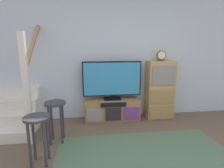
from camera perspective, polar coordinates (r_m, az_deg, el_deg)
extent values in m
cube|color=silver|center=(4.02, 3.88, 8.65)|extent=(6.40, 0.12, 2.70)
cube|color=#4C664C|center=(2.73, 11.59, -23.73)|extent=(2.60, 1.80, 0.01)
cube|color=#997047|center=(3.96, 0.06, -8.06)|extent=(1.17, 0.36, 0.45)
cube|color=gray|center=(3.77, -5.54, -9.80)|extent=(0.33, 0.02, 0.27)
cube|color=#232328|center=(3.79, 0.43, -9.57)|extent=(0.33, 0.02, 0.27)
cube|color=#70387F|center=(3.86, 6.25, -9.24)|extent=(0.33, 0.02, 0.27)
cube|color=black|center=(3.72, 0.44, -6.59)|extent=(0.53, 0.02, 0.09)
cube|color=black|center=(3.90, 0.02, -4.66)|extent=(0.36, 0.22, 0.02)
cylinder|color=black|center=(3.89, 0.02, -4.07)|extent=(0.05, 0.05, 0.06)
cube|color=black|center=(3.80, 0.03, 1.67)|extent=(1.24, 0.05, 0.73)
cube|color=#338CCC|center=(3.77, 0.08, 1.59)|extent=(1.19, 0.01, 0.68)
cube|color=tan|center=(4.11, 14.80, -1.76)|extent=(0.58, 0.34, 1.27)
cube|color=#9C7949|center=(4.09, 15.39, -8.63)|extent=(0.53, 0.02, 0.29)
sphere|color=olive|center=(4.07, 15.48, -8.72)|extent=(0.03, 0.03, 0.03)
cube|color=#9C7949|center=(3.98, 15.67, -3.93)|extent=(0.53, 0.02, 0.29)
sphere|color=olive|center=(3.96, 15.77, -4.00)|extent=(0.03, 0.03, 0.03)
cube|color=gray|center=(3.88, 16.06, 2.62)|extent=(0.49, 0.02, 0.40)
cube|color=#4C3823|center=(3.98, 15.15, 7.23)|extent=(0.12, 0.08, 0.02)
cylinder|color=brown|center=(3.97, 15.24, 8.78)|extent=(0.19, 0.04, 0.19)
cylinder|color=beige|center=(3.95, 15.39, 8.76)|extent=(0.16, 0.01, 0.16)
cube|color=silver|center=(3.68, -31.11, -13.80)|extent=(0.90, 0.26, 0.19)
cube|color=silver|center=(3.86, -29.73, -10.90)|extent=(0.90, 0.26, 0.38)
cube|color=silver|center=(4.05, -28.49, -8.26)|extent=(0.90, 0.26, 0.57)
cube|color=silver|center=(4.25, -27.38, -5.86)|extent=(0.90, 0.26, 0.76)
cube|color=silver|center=(4.46, -26.38, -3.68)|extent=(0.90, 0.26, 0.95)
cube|color=silver|center=(3.12, -25.29, -1.93)|extent=(0.09, 0.09, 1.80)
cube|color=#9E7547|center=(3.67, -23.33, 12.83)|extent=(0.06, 1.33, 0.99)
cylinder|color=#333338|center=(2.68, -24.59, -17.36)|extent=(0.04, 0.04, 0.65)
cylinder|color=#333338|center=(2.63, -20.51, -17.58)|extent=(0.04, 0.04, 0.65)
cylinder|color=#333338|center=(2.84, -23.46, -15.54)|extent=(0.04, 0.04, 0.65)
cylinder|color=#333338|center=(2.79, -19.63, -15.70)|extent=(0.04, 0.04, 0.65)
cylinder|color=#333338|center=(2.59, -22.67, -9.80)|extent=(0.34, 0.34, 0.03)
cylinder|color=#333338|center=(3.13, -19.13, -12.39)|extent=(0.04, 0.04, 0.66)
cylinder|color=#333338|center=(3.10, -15.67, -12.44)|extent=(0.04, 0.04, 0.66)
cylinder|color=#333338|center=(3.30, -18.47, -11.06)|extent=(0.04, 0.04, 0.66)
cylinder|color=#333338|center=(3.27, -15.20, -11.08)|extent=(0.04, 0.04, 0.66)
cylinder|color=#333338|center=(3.08, -17.53, -5.78)|extent=(0.34, 0.34, 0.03)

